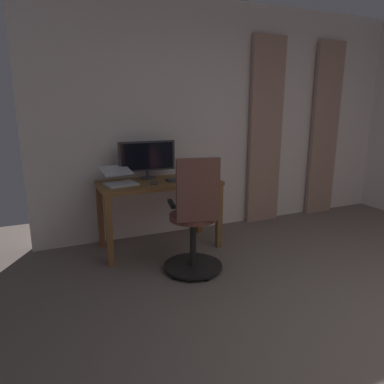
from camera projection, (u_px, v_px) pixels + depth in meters
back_room_partition at (232, 119)px, 4.41m from camera, size 4.87×0.10×2.72m
curtain_left_panel at (324, 131)px, 4.91m from camera, size 0.44×0.06×2.37m
curtain_right_panel at (265, 133)px, 4.53m from camera, size 0.47×0.06×2.37m
desk at (159, 191)px, 3.76m from camera, size 1.27×0.60×0.75m
office_chair at (195, 222)px, 3.17m from camera, size 0.56×0.56×1.11m
computer_monitor at (147, 157)px, 3.81m from camera, size 0.63×0.18×0.41m
computer_keyboard at (186, 179)px, 3.78m from camera, size 0.43×0.13×0.02m
laptop at (119, 179)px, 3.57m from camera, size 0.36×0.39×0.17m
computer_mouse at (183, 173)px, 4.08m from camera, size 0.06×0.10×0.04m
cell_phone_by_monitor at (154, 183)px, 3.61m from camera, size 0.11×0.16×0.01m
mug_coffee at (194, 170)px, 4.06m from camera, size 0.14×0.09×0.11m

